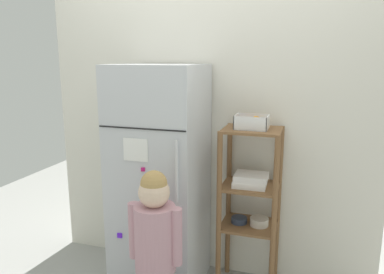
{
  "coord_description": "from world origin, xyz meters",
  "views": [
    {
      "loc": [
        0.72,
        -2.28,
        1.63
      ],
      "look_at": [
        -0.02,
        0.02,
        1.11
      ],
      "focal_mm": 34.74,
      "sensor_mm": 36.0,
      "label": 1
    }
  ],
  "objects_px": {
    "child_standing": "(155,238)",
    "fruit_bin": "(252,123)",
    "refrigerator": "(160,179)",
    "pantry_shelf_unit": "(250,195)"
  },
  "relations": [
    {
      "from": "refrigerator",
      "to": "pantry_shelf_unit",
      "type": "xyz_separation_m",
      "value": [
        0.62,
        0.11,
        -0.09
      ]
    },
    {
      "from": "child_standing",
      "to": "fruit_bin",
      "type": "xyz_separation_m",
      "value": [
        0.44,
        0.6,
        0.59
      ]
    },
    {
      "from": "child_standing",
      "to": "fruit_bin",
      "type": "distance_m",
      "value": 0.95
    },
    {
      "from": "child_standing",
      "to": "fruit_bin",
      "type": "relative_size",
      "value": 4.75
    },
    {
      "from": "child_standing",
      "to": "pantry_shelf_unit",
      "type": "distance_m",
      "value": 0.76
    },
    {
      "from": "child_standing",
      "to": "refrigerator",
      "type": "bearing_deg",
      "value": 109.26
    },
    {
      "from": "child_standing",
      "to": "fruit_bin",
      "type": "bearing_deg",
      "value": 53.8
    },
    {
      "from": "refrigerator",
      "to": "child_standing",
      "type": "bearing_deg",
      "value": -70.74
    },
    {
      "from": "refrigerator",
      "to": "fruit_bin",
      "type": "relative_size",
      "value": 7.4
    },
    {
      "from": "refrigerator",
      "to": "child_standing",
      "type": "relative_size",
      "value": 1.56
    }
  ]
}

